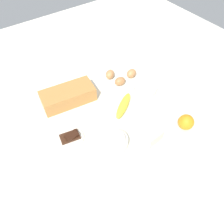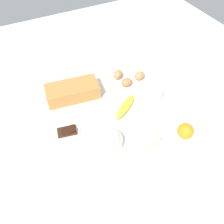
% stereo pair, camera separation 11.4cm
% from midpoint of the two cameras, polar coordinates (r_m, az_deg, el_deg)
% --- Properties ---
extents(ground_plane, '(2.40, 2.40, 0.02)m').
position_cam_midpoint_polar(ground_plane, '(1.18, -2.77, -1.75)').
color(ground_plane, silver).
extents(loaf_pan, '(0.30, 0.17, 0.08)m').
position_cam_midpoint_polar(loaf_pan, '(1.25, -13.49, 3.86)').
color(loaf_pan, '#B77A3D').
rests_on(loaf_pan, ground_plane).
extents(flour_bowl, '(0.14, 0.14, 0.07)m').
position_cam_midpoint_polar(flour_bowl, '(1.05, -2.81, -7.35)').
color(flour_bowl, silver).
rests_on(flour_bowl, ground_plane).
extents(sugar_bowl, '(0.13, 0.13, 0.07)m').
position_cam_midpoint_polar(sugar_bowl, '(1.29, 5.91, 6.15)').
color(sugar_bowl, silver).
rests_on(sugar_bowl, ground_plane).
extents(banana, '(0.18, 0.14, 0.04)m').
position_cam_midpoint_polar(banana, '(1.20, 0.15, 1.50)').
color(banana, yellow).
rests_on(banana, ground_plane).
extents(orange_fruit, '(0.08, 0.08, 0.08)m').
position_cam_midpoint_polar(orange_fruit, '(1.14, 15.28, -2.59)').
color(orange_fruit, orange).
rests_on(orange_fruit, ground_plane).
extents(butter_block, '(0.10, 0.07, 0.06)m').
position_cam_midpoint_polar(butter_block, '(1.07, 6.98, -6.07)').
color(butter_block, '#F4EDB2').
rests_on(butter_block, ground_plane).
extents(egg_near_butter, '(0.08, 0.08, 0.05)m').
position_cam_midpoint_polar(egg_near_butter, '(1.38, -2.91, 9.25)').
color(egg_near_butter, '#BB7E4C').
rests_on(egg_near_butter, ground_plane).
extents(egg_beside_bowl, '(0.08, 0.07, 0.05)m').
position_cam_midpoint_polar(egg_beside_bowl, '(1.38, 2.48, 9.48)').
color(egg_beside_bowl, '#BC7F4D').
rests_on(egg_beside_bowl, ground_plane).
extents(egg_loose, '(0.07, 0.05, 0.05)m').
position_cam_midpoint_polar(egg_loose, '(1.33, -0.48, 7.55)').
color(egg_loose, '#A97144').
rests_on(egg_loose, ground_plane).
extents(chocolate_plate, '(0.13, 0.13, 0.03)m').
position_cam_midpoint_polar(chocolate_plate, '(1.11, -13.27, -6.36)').
color(chocolate_plate, silver).
rests_on(chocolate_plate, ground_plane).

